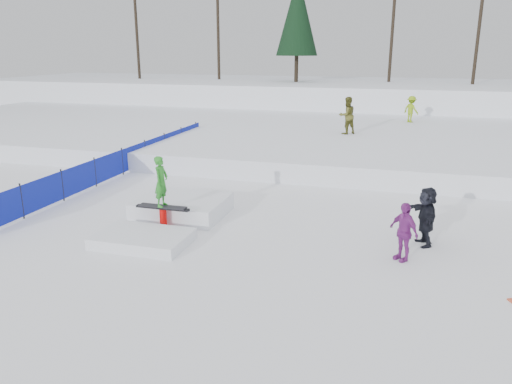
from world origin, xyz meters
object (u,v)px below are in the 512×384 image
(walker_ygreen, at_px, (411,109))
(spectator_purple, at_px, (404,232))
(spectator_dark, at_px, (426,216))
(walker_olive, at_px, (347,115))
(safety_fence, at_px, (122,161))
(jib_rail_feature, at_px, (172,213))

(walker_ygreen, distance_m, spectator_purple, 18.66)
(walker_ygreen, xyz_separation_m, spectator_dark, (0.33, -17.46, -0.77))
(walker_olive, distance_m, walker_ygreen, 6.04)
(safety_fence, height_order, spectator_dark, spectator_dark)
(safety_fence, bearing_deg, spectator_purple, -27.20)
(safety_fence, xyz_separation_m, spectator_purple, (11.00, -5.65, 0.18))
(safety_fence, xyz_separation_m, jib_rail_feature, (4.47, -4.76, -0.25))
(spectator_purple, bearing_deg, walker_olive, 145.91)
(walker_ygreen, height_order, spectator_dark, walker_ygreen)
(walker_olive, bearing_deg, walker_ygreen, -160.65)
(jib_rail_feature, bearing_deg, walker_ygreen, 69.21)
(spectator_dark, relative_size, jib_rail_feature, 0.36)
(safety_fence, bearing_deg, walker_olive, 43.99)
(safety_fence, relative_size, walker_ygreen, 10.59)
(spectator_dark, xyz_separation_m, jib_rail_feature, (-7.07, -0.28, -0.48))
(spectator_purple, relative_size, spectator_dark, 0.93)
(safety_fence, relative_size, spectator_dark, 10.22)
(walker_olive, xyz_separation_m, walker_ygreen, (3.11, 5.17, -0.17))
(spectator_dark, bearing_deg, walker_ygreen, 163.78)
(jib_rail_feature, bearing_deg, spectator_dark, 2.26)
(safety_fence, xyz_separation_m, walker_olive, (8.10, 7.81, 1.17))
(walker_olive, height_order, spectator_dark, walker_olive)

